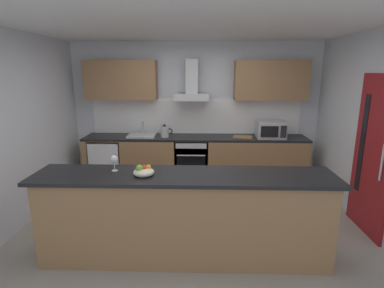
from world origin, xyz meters
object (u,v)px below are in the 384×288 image
object	(u,v)px
sink	(142,135)
fruit_bowl	(144,171)
oven	(192,160)
kettle	(165,131)
chopping_board	(243,137)
microwave	(271,130)
range_hood	(192,87)
wine_glass	(114,160)
refrigerator	(108,161)

from	to	relation	value
sink	fruit_bowl	size ratio (longest dim) A/B	2.27
oven	kettle	world-z (taller)	kettle
oven	chopping_board	bearing A→B (deg)	-1.46
microwave	sink	size ratio (longest dim) A/B	1.00
oven	chopping_board	size ratio (longest dim) A/B	2.35
microwave	sink	distance (m)	2.34
kettle	range_hood	size ratio (longest dim) A/B	0.40
range_hood	fruit_bowl	bearing A→B (deg)	-99.53
kettle	wine_glass	distance (m)	2.25
range_hood	sink	bearing A→B (deg)	-172.60
chopping_board	kettle	bearing A→B (deg)	-179.60
oven	microwave	distance (m)	1.54
oven	range_hood	distance (m)	1.33
kettle	range_hood	bearing A→B (deg)	18.54
oven	microwave	size ratio (longest dim) A/B	1.60
oven	kettle	bearing A→B (deg)	-176.04
refrigerator	range_hood	bearing A→B (deg)	4.83
sink	wine_glass	distance (m)	2.29
wine_glass	chopping_board	distance (m)	2.82
kettle	fruit_bowl	distance (m)	2.37
oven	refrigerator	size ratio (longest dim) A/B	0.94
oven	fruit_bowl	size ratio (longest dim) A/B	3.64
microwave	wine_glass	bearing A→B (deg)	-134.47
kettle	chopping_board	world-z (taller)	kettle
wine_glass	fruit_bowl	xyz separation A→B (m)	(0.35, -0.14, -0.08)
oven	sink	bearing A→B (deg)	179.31
oven	refrigerator	world-z (taller)	oven
oven	microwave	xyz separation A→B (m)	(1.42, -0.03, 0.59)
range_hood	chopping_board	distance (m)	1.29
kettle	range_hood	xyz separation A→B (m)	(0.49, 0.16, 0.78)
refrigerator	chopping_board	bearing A→B (deg)	-0.48
chopping_board	wine_glass	bearing A→B (deg)	-127.22
microwave	wine_glass	world-z (taller)	microwave
microwave	chopping_board	distance (m)	0.51
oven	wine_glass	distance (m)	2.49
range_hood	fruit_bowl	distance (m)	2.67
wine_glass	range_hood	bearing A→B (deg)	72.09
microwave	wine_glass	distance (m)	3.14
refrigerator	fruit_bowl	bearing A→B (deg)	-64.60
sink	chopping_board	xyz separation A→B (m)	(1.84, -0.03, -0.02)
wine_glass	refrigerator	bearing A→B (deg)	109.30
refrigerator	wine_glass	size ratio (longest dim) A/B	4.78
refrigerator	wine_glass	world-z (taller)	wine_glass
fruit_bowl	chopping_board	world-z (taller)	fruit_bowl
kettle	fruit_bowl	world-z (taller)	kettle
oven	sink	size ratio (longest dim) A/B	1.60
range_hood	wine_glass	xyz separation A→B (m)	(-0.77, -2.39, -0.66)
kettle	chopping_board	xyz separation A→B (m)	(1.42, 0.01, -0.09)
oven	range_hood	world-z (taller)	range_hood
sink	range_hood	bearing A→B (deg)	7.40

